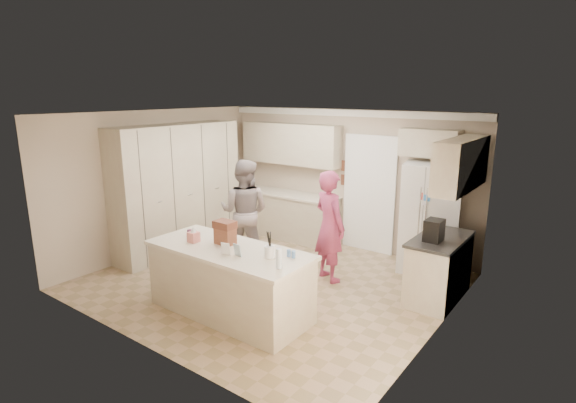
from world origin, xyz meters
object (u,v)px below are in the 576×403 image
Objects in this scene: utensil_crock at (270,252)px; tissue_box at (194,237)px; island_base at (230,282)px; teen_girl at (330,226)px; dollhouse_body at (225,236)px; teen_boy at (244,212)px; coffee_maker at (434,230)px; refrigerator at (430,218)px.

utensil_crock reaches higher than tissue_box.
island_base is 1.25× the size of teen_girl.
dollhouse_body is 1.78m from teen_girl.
tissue_box is at bearing 86.10° from teen_boy.
coffee_maker is at bearing 163.91° from teen_boy.
island_base is (-1.60, -3.06, -0.46)m from refrigerator.
dollhouse_body is (-0.15, 0.10, 0.60)m from island_base.
refrigerator reaches higher than dollhouse_body.
teen_boy is (-1.10, 1.55, 0.46)m from island_base.
teen_boy reaches higher than island_base.
refrigerator is 1.72m from teen_girl.
island_base is 15.71× the size of tissue_box.
dollhouse_body is 0.14× the size of teen_boy.
utensil_crock is at bearing 4.40° from island_base.
dollhouse_body is at bearing -134.23° from refrigerator.
teen_girl is (-1.13, -1.30, -0.02)m from refrigerator.
refrigerator is 6.00× the size of coffee_maker.
refrigerator is at bearing -108.15° from teen_girl.
refrigerator is at bearing 111.16° from coffee_maker.
refrigerator reaches higher than teen_girl.
coffee_maker is 3.18m from teen_boy.
island_base is 8.46× the size of dollhouse_body.
coffee_maker is at bearing 42.83° from island_base.
refrigerator reaches higher than tissue_box.
coffee_maker is 0.17× the size of teen_girl.
coffee_maker is at bearing 37.57° from tissue_box.
utensil_crock is at bearing -127.12° from coffee_maker.
utensil_crock is (-0.95, -3.01, 0.10)m from refrigerator.
teen_boy is at bearing 108.60° from tissue_box.
teen_girl reaches higher than coffee_maker.
coffee_maker is 2.87m from island_base.
teen_boy is (-0.95, 1.45, -0.13)m from dollhouse_body.
teen_boy is 1.03× the size of teen_girl.
coffee_maker is at bearing 52.88° from utensil_crock.
refrigerator is at bearing 55.72° from tissue_box.
dollhouse_body is (0.40, 0.20, 0.04)m from tissue_box.
teen_boy reaches higher than dollhouse_body.
tissue_box is at bearing -137.87° from refrigerator.
island_base is at bearing -175.60° from utensil_crock.
refrigerator is 0.99× the size of teen_boy.
refrigerator is 12.00× the size of utensil_crock.
teen_boy is (-0.55, 1.65, -0.09)m from tissue_box.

